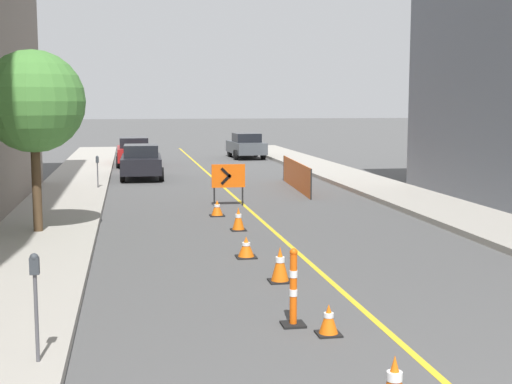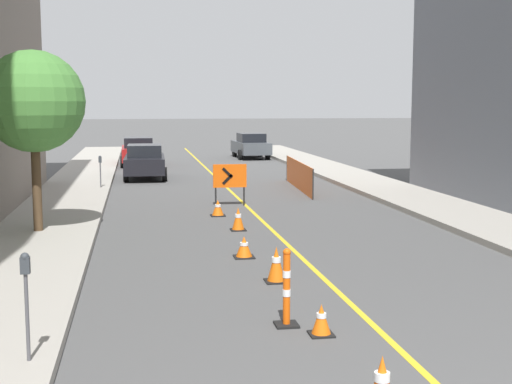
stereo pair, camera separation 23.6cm
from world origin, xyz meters
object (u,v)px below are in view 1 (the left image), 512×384
Objects in this scene: traffic_cone_second at (329,320)px; parked_car_curb_mid at (134,152)px; traffic_cone_fifth at (238,219)px; arrow_barricade_primary at (228,177)px; traffic_cone_fourth at (246,247)px; parked_car_curb_far at (246,146)px; parked_car_curb_near at (141,162)px; traffic_cone_third at (280,265)px; parking_meter_far_curb at (97,165)px; street_tree_left_near at (33,102)px; delineator_post_front at (293,292)px; traffic_cone_farthest at (217,208)px; traffic_cone_nearest at (394,384)px; parking_meter_near_curb at (35,286)px.

traffic_cone_second is 30.18m from parked_car_curb_mid.
arrow_barricade_primary is (0.38, 4.70, 0.67)m from traffic_cone_fifth.
traffic_cone_fourth is 8.24m from arrow_barricade_primary.
parked_car_curb_near is at bearing -124.03° from parked_car_curb_far.
arrow_barricade_primary reaches higher than traffic_cone_third.
parking_meter_far_curb is (-1.52, -11.52, 0.27)m from parked_car_curb_mid.
parked_car_curb_far is 3.48× the size of parking_meter_far_curb.
street_tree_left_near is (-2.67, -21.07, 2.73)m from parked_car_curb_mid.
street_tree_left_near reaches higher than parked_car_curb_far.
parked_car_curb_mid is at bearing 100.43° from arrow_barricade_primary.
parking_meter_far_curb is 9.93m from street_tree_left_near.
traffic_cone_fifth reaches higher than traffic_cone_second.
traffic_cone_fifth is 0.15× the size of parked_car_curb_far.
parking_meter_far_curb reaches higher than arrow_barricade_primary.
parking_meter_far_curb is (-3.73, 18.00, 0.52)m from delineator_post_front.
parked_car_curb_mid is (-0.28, 6.92, 0.00)m from parked_car_curb_near.
arrow_barricade_primary is (0.44, 10.48, 0.64)m from traffic_cone_third.
traffic_cone_third is 1.39× the size of traffic_cone_farthest.
parked_car_curb_mid is at bearing 94.57° from traffic_cone_nearest.
traffic_cone_third is at bearing 90.29° from traffic_cone_nearest.
parked_car_curb_mid is at bearing 87.19° from parking_meter_near_curb.
traffic_cone_nearest is 1.06× the size of traffic_cone_fifth.
traffic_cone_second is at bearing -77.34° from parking_meter_far_curb.
traffic_cone_farthest is 23.20m from parked_car_curb_far.
arrow_barricade_primary is 6.59m from parking_meter_far_curb.
traffic_cone_fourth is (-0.35, 5.60, 0.00)m from traffic_cone_second.
traffic_cone_nearest is 32.94m from parked_car_curb_mid.
traffic_cone_second is 0.68× the size of traffic_cone_third.
traffic_cone_nearest is at bearing -87.77° from traffic_cone_fourth.
parking_meter_far_curb is at bearing 101.00° from traffic_cone_nearest.
traffic_cone_nearest is 1.41× the size of traffic_cone_second.
street_tree_left_near reaches higher than traffic_cone_fifth.
traffic_cone_fifth is 0.51× the size of delineator_post_front.
traffic_cone_fifth is at bearing 67.20° from parking_meter_near_curb.
street_tree_left_near reaches higher than arrow_barricade_primary.
parked_car_curb_far reaches higher than traffic_cone_fifth.
parked_car_curb_far is (4.84, 33.84, 0.25)m from delineator_post_front.
parked_car_curb_near is 0.99× the size of parked_car_curb_far.
traffic_cone_fourth is 0.96× the size of traffic_cone_farthest.
traffic_cone_farthest is 13.15m from parking_meter_near_curb.
parking_meter_near_curb reaches higher than traffic_cone_fourth.
delineator_post_front reaches higher than traffic_cone_fourth.
parked_car_curb_near is at bearing 95.18° from traffic_cone_nearest.
traffic_cone_fifth is at bearing 84.12° from traffic_cone_fourth.
parked_car_curb_near is at bearing 78.22° from street_tree_left_near.
traffic_cone_third is 1.44× the size of traffic_cone_fourth.
arrow_barricade_primary is 21.00m from parked_car_curb_far.
parking_meter_near_curb is at bearing -134.74° from traffic_cone_third.
arrow_barricade_primary is (0.82, 13.23, 0.44)m from delineator_post_front.
traffic_cone_fifth is at bearing 87.07° from delineator_post_front.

